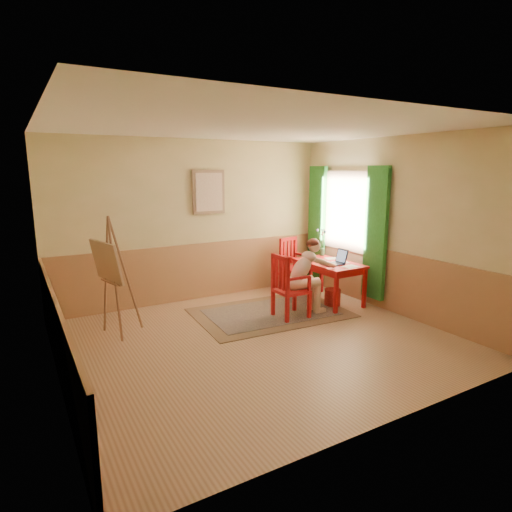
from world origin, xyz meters
TOP-DOWN VIEW (x-y plane):
  - room at (0.00, 0.00)m, footprint 5.04×4.54m
  - wainscot at (0.00, 0.80)m, footprint 5.00×4.50m
  - window at (2.42, 1.10)m, footprint 0.12×2.01m
  - wall_portrait at (0.25, 2.20)m, footprint 0.60×0.05m
  - rug at (0.71, 0.87)m, footprint 2.50×1.75m
  - table at (1.89, 0.86)m, footprint 0.74×1.21m
  - chair_left at (0.83, 0.55)m, footprint 0.47×0.45m
  - chair_back at (1.81, 1.80)m, footprint 0.53×0.55m
  - figure at (1.15, 0.56)m, footprint 0.90×0.39m
  - laptop at (1.87, 0.68)m, footprint 0.41×0.25m
  - papers at (1.98, 0.88)m, footprint 0.65×1.11m
  - vase at (2.15, 1.39)m, footprint 0.17×0.25m
  - wastebasket at (1.83, 0.68)m, footprint 0.34×0.34m
  - easel at (-1.70, 1.18)m, footprint 0.63×0.75m

SIDE VIEW (x-z plane):
  - rug at x=0.71m, z-range 0.00..0.02m
  - wastebasket at x=1.83m, z-range 0.00..0.29m
  - wainscot at x=0.00m, z-range 0.00..1.00m
  - chair_back at x=1.81m, z-range 0.00..1.01m
  - chair_left at x=0.83m, z-range 0.00..1.01m
  - table at x=1.89m, z-range 0.27..0.99m
  - figure at x=1.15m, z-range 0.06..1.29m
  - papers at x=1.98m, z-range 0.72..0.72m
  - laptop at x=1.87m, z-range 0.65..0.89m
  - vase at x=2.15m, z-range 0.70..1.20m
  - easel at x=-1.70m, z-range 0.15..1.84m
  - window at x=2.42m, z-range 0.25..2.45m
  - room at x=0.00m, z-range -0.02..2.82m
  - wall_portrait at x=0.25m, z-range 1.52..2.28m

